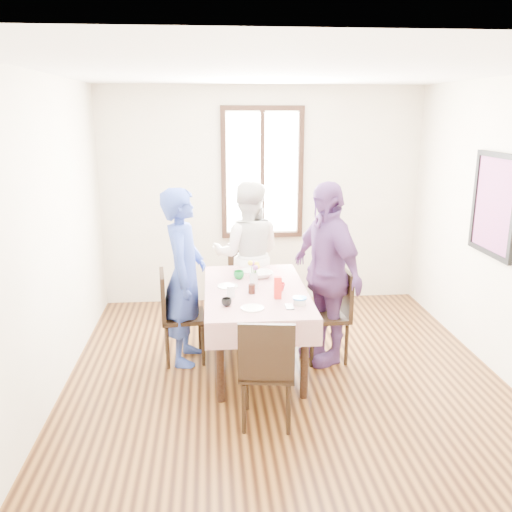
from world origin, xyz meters
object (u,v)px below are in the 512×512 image
at_px(dining_table, 256,327).
at_px(chair_far, 248,286).
at_px(chair_near, 267,369).
at_px(person_left, 184,277).
at_px(chair_left, 183,316).
at_px(chair_right, 326,315).
at_px(person_right, 325,273).
at_px(person_far, 248,255).

relative_size(dining_table, chair_far, 1.66).
bearing_deg(dining_table, chair_near, -90.00).
relative_size(dining_table, person_left, 0.88).
xyz_separation_m(chair_left, chair_right, (1.39, -0.09, 0.00)).
bearing_deg(chair_right, person_right, 87.51).
bearing_deg(person_left, chair_near, -143.14).
relative_size(chair_near, person_far, 0.55).
height_order(chair_left, chair_near, same).
xyz_separation_m(chair_left, chair_far, (0.70, 0.90, 0.00)).
height_order(chair_far, chair_near, same).
relative_size(chair_far, chair_near, 1.00).
relative_size(person_left, person_far, 1.04).
relative_size(chair_left, person_far, 0.55).
relative_size(person_left, person_right, 0.97).
distance_m(chair_left, person_left, 0.40).
distance_m(person_left, person_far, 1.11).
relative_size(dining_table, person_right, 0.85).
height_order(dining_table, chair_near, chair_near).
bearing_deg(chair_right, chair_near, 144.94).
bearing_deg(dining_table, chair_far, 90.00).
bearing_deg(dining_table, chair_left, 168.46).
distance_m(chair_left, chair_right, 1.39).
height_order(chair_right, chair_near, same).
relative_size(dining_table, chair_left, 1.66).
height_order(chair_right, chair_far, same).
bearing_deg(dining_table, person_right, 4.00).
xyz_separation_m(dining_table, person_left, (-0.68, 0.14, 0.48)).
bearing_deg(dining_table, chair_right, 3.89).
relative_size(chair_left, chair_near, 1.00).
bearing_deg(chair_right, person_far, 33.02).
height_order(chair_right, person_far, person_far).
xyz_separation_m(chair_right, chair_near, (-0.70, -1.09, 0.00)).
distance_m(dining_table, chair_right, 0.70).
height_order(dining_table, person_far, person_far).
bearing_deg(person_right, chair_right, 68.24).
xyz_separation_m(dining_table, person_far, (0.00, 1.02, 0.45)).
height_order(dining_table, person_right, person_right).
bearing_deg(chair_far, person_right, 121.71).
height_order(chair_left, person_left, person_left).
bearing_deg(chair_near, person_far, 97.74).
bearing_deg(person_left, dining_table, -94.77).
bearing_deg(chair_left, chair_far, 136.19).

